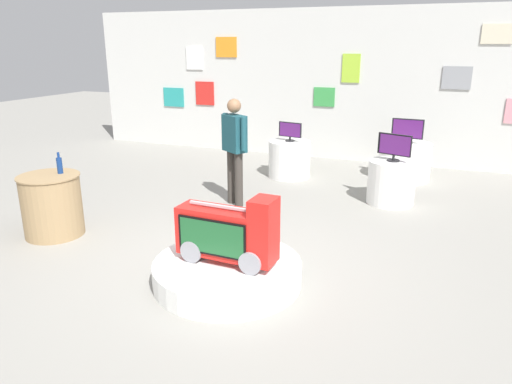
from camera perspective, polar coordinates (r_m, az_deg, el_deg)
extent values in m
plane|color=gray|center=(5.35, -3.01, -8.19)|extent=(30.00, 30.00, 0.00)
cube|color=silver|center=(9.89, 10.00, 12.39)|extent=(11.24, 0.10, 2.98)
cube|color=red|center=(10.88, -6.14, 11.65)|extent=(0.45, 0.02, 0.51)
cube|color=green|center=(9.91, 8.15, 11.18)|extent=(0.43, 0.02, 0.38)
cube|color=white|center=(10.94, -7.37, 15.59)|extent=(0.40, 0.02, 0.48)
cube|color=beige|center=(9.60, 26.91, 16.52)|extent=(0.51, 0.02, 0.33)
cube|color=#9ECC33|center=(9.76, 11.30, 14.31)|extent=(0.35, 0.02, 0.54)
cube|color=gray|center=(9.60, 22.89, 12.47)|extent=(0.50, 0.02, 0.41)
cube|color=teal|center=(11.29, -9.82, 11.11)|extent=(0.52, 0.02, 0.42)
cube|color=orange|center=(10.58, -3.58, 16.91)|extent=(0.48, 0.02, 0.41)
cylinder|color=white|center=(4.84, -3.43, -9.55)|extent=(1.48, 1.48, 0.23)
cylinder|color=gray|center=(4.89, -6.83, -6.43)|extent=(0.24, 0.36, 0.23)
cylinder|color=gray|center=(4.62, 0.08, -7.79)|extent=(0.24, 0.36, 0.23)
cube|color=red|center=(4.67, -3.52, -4.94)|extent=(1.01, 0.34, 0.48)
cube|color=red|center=(4.40, 0.92, -1.85)|extent=(0.23, 0.31, 0.17)
cube|color=black|center=(4.58, -5.34, -5.46)|extent=(0.72, 0.04, 0.36)
cube|color=#1E5B2D|center=(4.58, -5.34, -5.46)|extent=(0.68, 0.05, 0.32)
cube|color=#B2B2B7|center=(4.57, -3.58, -1.82)|extent=(0.80, 0.06, 0.02)
cylinder|color=white|center=(8.77, 17.34, 3.53)|extent=(0.89, 0.89, 0.65)
cylinder|color=black|center=(8.70, 17.53, 5.67)|extent=(0.21, 0.21, 0.02)
cylinder|color=black|center=(8.69, 17.56, 5.93)|extent=(0.04, 0.04, 0.06)
cube|color=black|center=(8.66, 17.68, 7.23)|extent=(0.53, 0.06, 0.34)
cube|color=#561E6B|center=(8.64, 17.67, 7.21)|extent=(0.49, 0.03, 0.31)
cylinder|color=white|center=(7.38, 15.87, 1.13)|extent=(0.70, 0.70, 0.65)
cylinder|color=black|center=(7.30, 16.09, 3.66)|extent=(0.18, 0.18, 0.02)
cylinder|color=black|center=(7.29, 16.12, 4.00)|extent=(0.04, 0.04, 0.07)
cube|color=black|center=(7.25, 16.24, 5.46)|extent=(0.49, 0.19, 0.31)
cube|color=#561E6B|center=(7.23, 16.28, 5.43)|extent=(0.45, 0.16, 0.28)
cylinder|color=white|center=(8.56, 4.03, 3.96)|extent=(0.75, 0.75, 0.65)
cylinder|color=black|center=(8.49, 4.08, 6.15)|extent=(0.16, 0.16, 0.02)
cylinder|color=black|center=(8.48, 4.08, 6.41)|extent=(0.04, 0.04, 0.06)
cube|color=black|center=(8.45, 4.10, 7.46)|extent=(0.43, 0.12, 0.26)
cube|color=#561E6B|center=(8.43, 4.09, 7.43)|extent=(0.39, 0.09, 0.23)
cylinder|color=#9E7F56|center=(6.42, -23.21, -1.48)|extent=(0.71, 0.71, 0.77)
cylinder|color=#9E7F56|center=(6.32, -23.62, 1.76)|extent=(0.74, 0.74, 0.02)
cylinder|color=navy|center=(6.33, -22.43, 2.94)|extent=(0.07, 0.07, 0.20)
cylinder|color=navy|center=(6.30, -22.57, 4.10)|extent=(0.03, 0.03, 0.07)
cylinder|color=#38332D|center=(7.10, -2.96, 1.84)|extent=(0.12, 0.12, 0.81)
cylinder|color=#38332D|center=(6.94, -2.08, 1.48)|extent=(0.12, 0.12, 0.81)
cube|color=#194751|center=(6.87, -2.60, 7.02)|extent=(0.43, 0.38, 0.52)
sphere|color=#8C6647|center=(6.81, -2.64, 10.26)|extent=(0.20, 0.20, 0.20)
cylinder|color=#194751|center=(7.07, -3.66, 7.51)|extent=(0.08, 0.08, 0.47)
cylinder|color=#194751|center=(6.67, -1.48, 6.94)|extent=(0.08, 0.08, 0.47)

